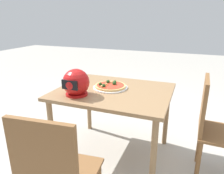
{
  "coord_description": "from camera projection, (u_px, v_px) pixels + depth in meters",
  "views": [
    {
      "loc": [
        -0.67,
        1.76,
        1.36
      ],
      "look_at": [
        0.03,
        -0.02,
        0.72
      ],
      "focal_mm": 33.73,
      "sensor_mm": 36.0,
      "label": 1
    }
  ],
  "objects": [
    {
      "name": "ground_plane",
      "position": [
        114.0,
        153.0,
        2.22
      ],
      "size": [
        14.0,
        14.0,
        0.0
      ],
      "primitive_type": "plane",
      "color": "#B2ADA3"
    },
    {
      "name": "dining_table",
      "position": [
        114.0,
        98.0,
        2.02
      ],
      "size": [
        1.06,
        0.87,
        0.7
      ],
      "color": "olive",
      "rests_on": "ground"
    },
    {
      "name": "pizza_plate",
      "position": [
        110.0,
        87.0,
        2.05
      ],
      "size": [
        0.34,
        0.34,
        0.01
      ],
      "primitive_type": "cylinder",
      "color": "white",
      "rests_on": "dining_table"
    },
    {
      "name": "pizza",
      "position": [
        110.0,
        86.0,
        2.05
      ],
      "size": [
        0.3,
        0.3,
        0.05
      ],
      "color": "tan",
      "rests_on": "pizza_plate"
    },
    {
      "name": "motorcycle_helmet",
      "position": [
        76.0,
        83.0,
        1.84
      ],
      "size": [
        0.24,
        0.24,
        0.24
      ],
      "color": "#B21414",
      "rests_on": "dining_table"
    },
    {
      "name": "chair_side",
      "position": [
        213.0,
        125.0,
        1.75
      ],
      "size": [
        0.41,
        0.41,
        0.9
      ],
      "color": "brown",
      "rests_on": "ground"
    }
  ]
}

